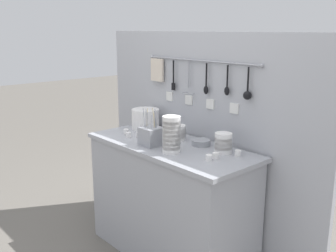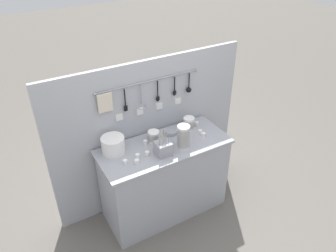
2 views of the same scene
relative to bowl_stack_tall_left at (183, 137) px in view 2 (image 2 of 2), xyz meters
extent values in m
plane|color=#666059|center=(-0.14, 0.12, -0.98)|extent=(20.00, 20.00, 0.00)
cube|color=#9EA0A8|center=(-0.14, 0.12, -0.14)|extent=(1.30, 0.56, 0.03)
cube|color=#9EA0A8|center=(-0.14, 0.12, -0.57)|extent=(1.25, 0.53, 0.83)
cube|color=#A8AAB2|center=(-0.14, 0.43, -0.17)|extent=(2.10, 0.04, 1.63)
cylinder|color=#93969E|center=(-0.14, 0.40, 0.45)|extent=(1.07, 0.01, 0.01)
sphere|color=#93969E|center=(-0.68, 0.40, 0.45)|extent=(0.02, 0.02, 0.02)
sphere|color=#93969E|center=(0.39, 0.40, 0.45)|extent=(0.02, 0.02, 0.02)
cube|color=beige|center=(-0.60, 0.39, 0.35)|extent=(0.14, 0.02, 0.18)
cylinder|color=#93969E|center=(-0.60, 0.40, 0.44)|extent=(0.01, 0.01, 0.02)
cylinder|color=black|center=(-0.40, 0.39, 0.35)|extent=(0.01, 0.01, 0.18)
cube|color=black|center=(-0.40, 0.39, 0.23)|extent=(0.04, 0.01, 0.06)
cylinder|color=#93969E|center=(-0.40, 0.40, 0.44)|extent=(0.01, 0.01, 0.02)
cylinder|color=#93969E|center=(-0.24, 0.39, 0.34)|extent=(0.01, 0.01, 0.19)
torus|color=#93969E|center=(-0.24, 0.39, 0.20)|extent=(0.10, 0.10, 0.01)
cylinder|color=#93969E|center=(-0.24, 0.40, 0.44)|extent=(0.01, 0.01, 0.02)
cylinder|color=black|center=(-0.06, 0.39, 0.35)|extent=(0.01, 0.01, 0.16)
ellipsoid|color=black|center=(-0.06, 0.39, 0.25)|extent=(0.04, 0.02, 0.06)
cylinder|color=#93969E|center=(-0.06, 0.40, 0.44)|extent=(0.01, 0.01, 0.02)
cylinder|color=black|center=(0.13, 0.39, 0.36)|extent=(0.01, 0.01, 0.15)
ellipsoid|color=black|center=(0.13, 0.39, 0.26)|extent=(0.04, 0.02, 0.06)
cylinder|color=#93969E|center=(0.13, 0.40, 0.44)|extent=(0.01, 0.01, 0.02)
cylinder|color=black|center=(0.30, 0.39, 0.35)|extent=(0.01, 0.01, 0.16)
sphere|color=black|center=(0.30, 0.39, 0.25)|extent=(0.06, 0.06, 0.06)
cylinder|color=#93969E|center=(0.30, 0.40, 0.44)|extent=(0.01, 0.01, 0.02)
cube|color=white|center=(-0.47, 0.41, 0.15)|extent=(0.07, 0.01, 0.07)
cube|color=white|center=(-0.25, 0.41, 0.15)|extent=(0.07, 0.01, 0.07)
cube|color=white|center=(-0.03, 0.41, 0.15)|extent=(0.07, 0.01, 0.07)
cube|color=white|center=(0.18, 0.41, 0.15)|extent=(0.07, 0.01, 0.07)
cylinder|color=white|center=(0.00, 0.00, -0.10)|extent=(0.12, 0.12, 0.05)
cylinder|color=white|center=(0.00, 0.00, -0.07)|extent=(0.12, 0.12, 0.05)
cylinder|color=white|center=(0.00, 0.00, -0.04)|extent=(0.12, 0.12, 0.05)
cylinder|color=white|center=(0.00, 0.00, -0.01)|extent=(0.12, 0.12, 0.05)
cylinder|color=white|center=(0.00, 0.00, 0.01)|extent=(0.12, 0.12, 0.05)
cylinder|color=white|center=(0.00, 0.00, 0.04)|extent=(0.12, 0.12, 0.05)
cylinder|color=white|center=(0.00, 0.00, 0.07)|extent=(0.12, 0.12, 0.05)
cylinder|color=white|center=(0.00, 0.00, 0.10)|extent=(0.12, 0.12, 0.05)
cylinder|color=white|center=(0.23, 0.25, -0.10)|extent=(0.11, 0.11, 0.05)
cylinder|color=white|center=(0.23, 0.25, -0.07)|extent=(0.11, 0.11, 0.05)
cylinder|color=white|center=(0.23, 0.25, -0.04)|extent=(0.11, 0.11, 0.05)
cylinder|color=white|center=(0.23, 0.25, -0.02)|extent=(0.11, 0.11, 0.05)
cylinder|color=white|center=(-0.19, 0.24, -0.10)|extent=(0.12, 0.12, 0.04)
cylinder|color=white|center=(-0.19, 0.24, -0.08)|extent=(0.12, 0.12, 0.04)
cylinder|color=white|center=(-0.19, 0.24, -0.06)|extent=(0.12, 0.12, 0.04)
cylinder|color=white|center=(-0.19, 0.24, -0.03)|extent=(0.12, 0.12, 0.04)
cylinder|color=white|center=(-0.61, 0.27, -0.12)|extent=(0.22, 0.22, 0.01)
cylinder|color=white|center=(-0.61, 0.27, -0.10)|extent=(0.22, 0.22, 0.01)
cylinder|color=white|center=(-0.61, 0.27, -0.09)|extent=(0.22, 0.22, 0.01)
cylinder|color=white|center=(-0.61, 0.27, -0.08)|extent=(0.22, 0.22, 0.01)
cylinder|color=white|center=(-0.61, 0.27, -0.07)|extent=(0.22, 0.22, 0.01)
cylinder|color=white|center=(-0.61, 0.27, -0.06)|extent=(0.22, 0.22, 0.01)
cylinder|color=white|center=(-0.61, 0.27, -0.05)|extent=(0.22, 0.22, 0.01)
cylinder|color=white|center=(-0.61, 0.27, -0.03)|extent=(0.22, 0.22, 0.01)
cylinder|color=white|center=(-0.61, 0.27, -0.02)|extent=(0.22, 0.22, 0.01)
cylinder|color=white|center=(-0.61, 0.27, -0.01)|extent=(0.22, 0.22, 0.01)
cylinder|color=white|center=(-0.61, 0.27, 0.00)|extent=(0.22, 0.22, 0.01)
cylinder|color=white|center=(-0.61, 0.27, 0.01)|extent=(0.22, 0.22, 0.01)
cylinder|color=white|center=(-0.61, 0.27, 0.02)|extent=(0.22, 0.22, 0.01)
cylinder|color=white|center=(-0.61, 0.27, 0.03)|extent=(0.22, 0.22, 0.01)
cylinder|color=#93969E|center=(0.02, 0.26, -0.10)|extent=(0.13, 0.13, 0.04)
cube|color=#93969E|center=(-0.22, 0.01, -0.06)|extent=(0.14, 0.14, 0.13)
cylinder|color=#93969E|center=(-0.17, -0.02, 0.02)|extent=(0.02, 0.01, 0.16)
cylinder|color=#93969E|center=(-0.19, 0.03, 0.04)|extent=(0.01, 0.02, 0.20)
cylinder|color=#C6B793|center=(-0.21, 0.03, 0.04)|extent=(0.03, 0.02, 0.20)
cylinder|color=#93969E|center=(-0.21, -0.03, 0.03)|extent=(0.01, 0.02, 0.18)
cylinder|color=#C6B793|center=(-0.26, 0.01, 0.04)|extent=(0.01, 0.01, 0.19)
cylinder|color=#C6B793|center=(-0.21, 0.03, 0.02)|extent=(0.02, 0.02, 0.16)
cylinder|color=#93969E|center=(-0.26, -0.01, 0.04)|extent=(0.03, 0.01, 0.19)
cylinder|color=#93969E|center=(-0.23, -0.03, 0.04)|extent=(0.03, 0.02, 0.20)
cylinder|color=#93969E|center=(-0.19, 0.03, 0.03)|extent=(0.01, 0.02, 0.18)
cylinder|color=white|center=(-0.35, 0.06, -0.10)|extent=(0.04, 0.04, 0.04)
cylinder|color=white|center=(0.28, 0.06, -0.10)|extent=(0.04, 0.04, 0.04)
cylinder|color=white|center=(-0.29, 0.24, -0.10)|extent=(0.04, 0.04, 0.04)
cylinder|color=white|center=(0.34, 0.27, -0.10)|extent=(0.04, 0.04, 0.04)
cylinder|color=white|center=(-0.45, 0.08, -0.10)|extent=(0.04, 0.04, 0.04)
cylinder|color=white|center=(-0.49, 0.01, -0.10)|extent=(0.04, 0.04, 0.04)
cylinder|color=white|center=(-0.58, 0.05, -0.10)|extent=(0.04, 0.04, 0.04)
cylinder|color=white|center=(0.28, 0.12, -0.10)|extent=(0.04, 0.04, 0.04)
camera|label=1|loc=(1.82, -1.66, 0.67)|focal=42.00mm
camera|label=2|loc=(-1.39, -2.12, 1.76)|focal=35.00mm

